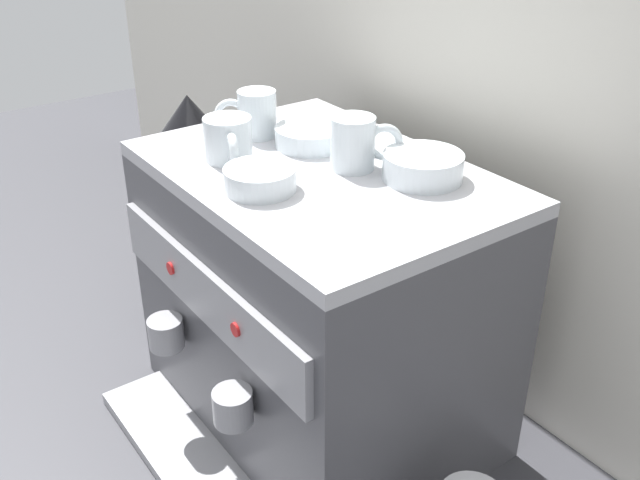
{
  "coord_description": "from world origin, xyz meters",
  "views": [
    {
      "loc": [
        0.8,
        -0.58,
        0.87
      ],
      "look_at": [
        0.0,
        0.0,
        0.34
      ],
      "focal_mm": 40.93,
      "sensor_mm": 36.0,
      "label": 1
    }
  ],
  "objects_px": {
    "ceramic_cup_2": "(356,143)",
    "ceramic_cup_0": "(228,140)",
    "espresso_machine": "(318,302)",
    "ceramic_bowl_1": "(260,180)",
    "ceramic_bowl_0": "(310,137)",
    "ceramic_bowl_2": "(423,167)",
    "coffee_grinder": "(197,205)",
    "ceramic_cup_1": "(255,114)"
  },
  "relations": [
    {
      "from": "ceramic_cup_2",
      "to": "ceramic_bowl_0",
      "type": "xyz_separation_m",
      "value": [
        -0.11,
        -0.0,
        -0.02
      ]
    },
    {
      "from": "ceramic_bowl_2",
      "to": "coffee_grinder",
      "type": "distance_m",
      "value": 0.63
    },
    {
      "from": "ceramic_bowl_0",
      "to": "ceramic_bowl_2",
      "type": "distance_m",
      "value": 0.21
    },
    {
      "from": "ceramic_cup_2",
      "to": "ceramic_bowl_2",
      "type": "distance_m",
      "value": 0.1
    },
    {
      "from": "ceramic_cup_0",
      "to": "coffee_grinder",
      "type": "bearing_deg",
      "value": 163.52
    },
    {
      "from": "espresso_machine",
      "to": "ceramic_cup_2",
      "type": "distance_m",
      "value": 0.27
    },
    {
      "from": "espresso_machine",
      "to": "coffee_grinder",
      "type": "xyz_separation_m",
      "value": [
        -0.45,
        0.02,
        -0.01
      ]
    },
    {
      "from": "ceramic_cup_0",
      "to": "ceramic_bowl_2",
      "type": "bearing_deg",
      "value": 40.35
    },
    {
      "from": "ceramic_bowl_0",
      "to": "espresso_machine",
      "type": "bearing_deg",
      "value": -29.16
    },
    {
      "from": "ceramic_cup_2",
      "to": "coffee_grinder",
      "type": "distance_m",
      "value": 0.56
    },
    {
      "from": "ceramic_cup_0",
      "to": "ceramic_bowl_0",
      "type": "distance_m",
      "value": 0.14
    },
    {
      "from": "coffee_grinder",
      "to": "ceramic_bowl_0",
      "type": "bearing_deg",
      "value": 4.76
    },
    {
      "from": "ceramic_bowl_1",
      "to": "ceramic_bowl_2",
      "type": "xyz_separation_m",
      "value": [
        0.1,
        0.21,
        0.0
      ]
    },
    {
      "from": "ceramic_cup_2",
      "to": "ceramic_bowl_2",
      "type": "height_order",
      "value": "ceramic_cup_2"
    },
    {
      "from": "ceramic_cup_0",
      "to": "ceramic_cup_2",
      "type": "xyz_separation_m",
      "value": [
        0.13,
        0.13,
        0.01
      ]
    },
    {
      "from": "ceramic_cup_1",
      "to": "ceramic_cup_2",
      "type": "bearing_deg",
      "value": 13.36
    },
    {
      "from": "espresso_machine",
      "to": "ceramic_bowl_0",
      "type": "distance_m",
      "value": 0.26
    },
    {
      "from": "ceramic_cup_1",
      "to": "coffee_grinder",
      "type": "bearing_deg",
      "value": 176.87
    },
    {
      "from": "ceramic_cup_0",
      "to": "ceramic_bowl_1",
      "type": "distance_m",
      "value": 0.12
    },
    {
      "from": "ceramic_cup_2",
      "to": "ceramic_bowl_1",
      "type": "bearing_deg",
      "value": -95.88
    },
    {
      "from": "espresso_machine",
      "to": "ceramic_bowl_1",
      "type": "xyz_separation_m",
      "value": [
        0.01,
        -0.1,
        0.25
      ]
    },
    {
      "from": "ceramic_bowl_1",
      "to": "coffee_grinder",
      "type": "relative_size",
      "value": 0.22
    },
    {
      "from": "ceramic_bowl_2",
      "to": "ceramic_cup_0",
      "type": "bearing_deg",
      "value": -139.65
    },
    {
      "from": "ceramic_cup_1",
      "to": "ceramic_bowl_2",
      "type": "xyz_separation_m",
      "value": [
        0.29,
        0.1,
        -0.02
      ]
    },
    {
      "from": "ceramic_cup_2",
      "to": "ceramic_cup_0",
      "type": "bearing_deg",
      "value": -134.58
    },
    {
      "from": "ceramic_cup_0",
      "to": "ceramic_cup_2",
      "type": "height_order",
      "value": "ceramic_cup_2"
    },
    {
      "from": "ceramic_cup_0",
      "to": "coffee_grinder",
      "type": "xyz_separation_m",
      "value": [
        -0.35,
        0.1,
        -0.27
      ]
    },
    {
      "from": "ceramic_bowl_0",
      "to": "coffee_grinder",
      "type": "bearing_deg",
      "value": -175.24
    },
    {
      "from": "ceramic_cup_0",
      "to": "ceramic_cup_1",
      "type": "relative_size",
      "value": 1.09
    },
    {
      "from": "espresso_machine",
      "to": "ceramic_cup_2",
      "type": "bearing_deg",
      "value": 61.88
    },
    {
      "from": "ceramic_cup_0",
      "to": "ceramic_cup_1",
      "type": "height_order",
      "value": "ceramic_cup_1"
    },
    {
      "from": "ceramic_cup_1",
      "to": "ceramic_bowl_1",
      "type": "relative_size",
      "value": 0.96
    },
    {
      "from": "espresso_machine",
      "to": "ceramic_cup_0",
      "type": "relative_size",
      "value": 5.28
    },
    {
      "from": "ceramic_cup_1",
      "to": "ceramic_cup_2",
      "type": "relative_size",
      "value": 0.98
    },
    {
      "from": "espresso_machine",
      "to": "ceramic_bowl_1",
      "type": "distance_m",
      "value": 0.27
    },
    {
      "from": "ceramic_cup_0",
      "to": "ceramic_bowl_1",
      "type": "bearing_deg",
      "value": -8.91
    },
    {
      "from": "ceramic_cup_0",
      "to": "ceramic_cup_1",
      "type": "xyz_separation_m",
      "value": [
        -0.07,
        0.09,
        0.0
      ]
    },
    {
      "from": "ceramic_cup_0",
      "to": "ceramic_bowl_0",
      "type": "xyz_separation_m",
      "value": [
        0.02,
        0.13,
        -0.02
      ]
    },
    {
      "from": "ceramic_cup_0",
      "to": "ceramic_cup_1",
      "type": "distance_m",
      "value": 0.11
    },
    {
      "from": "espresso_machine",
      "to": "ceramic_cup_2",
      "type": "xyz_separation_m",
      "value": [
        0.03,
        0.05,
        0.27
      ]
    },
    {
      "from": "ceramic_bowl_0",
      "to": "ceramic_bowl_1",
      "type": "xyz_separation_m",
      "value": [
        0.1,
        -0.15,
        0.0
      ]
    },
    {
      "from": "ceramic_cup_0",
      "to": "espresso_machine",
      "type": "bearing_deg",
      "value": 38.79
    }
  ]
}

